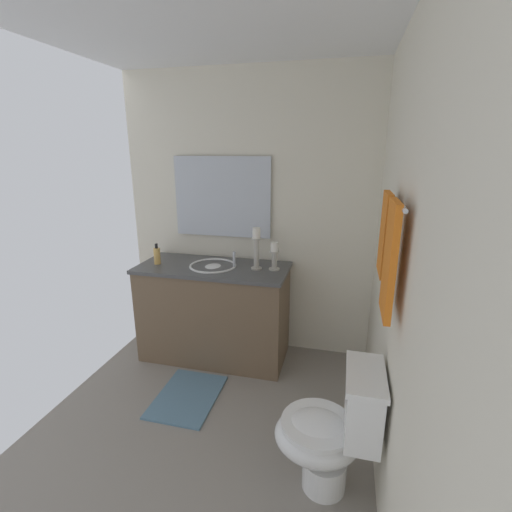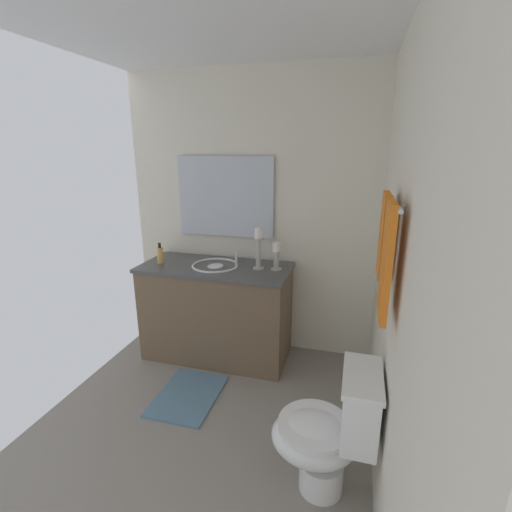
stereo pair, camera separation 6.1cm
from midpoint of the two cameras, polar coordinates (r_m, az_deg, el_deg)
name	(u,v)px [view 2 (the right image)]	position (r m, az deg, el deg)	size (l,w,h in m)	color
floor	(194,441)	(2.66, -8.88, -26.69)	(2.67, 2.23, 0.02)	gray
wall_back	(400,276)	(1.86, 22.48, -2.90)	(2.67, 0.04, 2.45)	silver
wall_left	(252,216)	(3.26, -0.16, 6.23)	(0.04, 2.23, 2.45)	silver
vanity_cabinet	(217,311)	(3.27, -5.61, -8.56)	(0.58, 1.29, 0.84)	brown
sink_basin	(216,270)	(3.13, -5.78, -2.20)	(0.40, 0.40, 0.24)	white
mirror	(225,197)	(3.26, -4.30, 9.17)	(0.02, 0.87, 0.70)	silver
candle_holder_tall	(276,256)	(2.97, 3.80, 0.03)	(0.09, 0.09, 0.23)	#B7B2A5
candle_holder_short	(258,247)	(2.97, 0.98, 1.37)	(0.09, 0.09, 0.35)	#B7B2A5
soap_bottle	(160,255)	(3.26, -14.22, 0.18)	(0.06, 0.06, 0.18)	#E5B259
toilet	(327,433)	(2.17, 11.92, -25.45)	(0.39, 0.54, 0.75)	white
towel_bar	(394,201)	(1.80, 21.68, 7.99)	(0.02, 0.02, 0.63)	silver
towel_near_vanity	(384,235)	(1.98, 20.16, 3.12)	(0.24, 0.03, 0.43)	orange
towel_center	(387,261)	(1.69, 20.72, -0.72)	(0.26, 0.03, 0.52)	orange
bath_mat	(188,395)	(2.99, -9.94, -20.64)	(0.60, 0.44, 0.02)	slate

